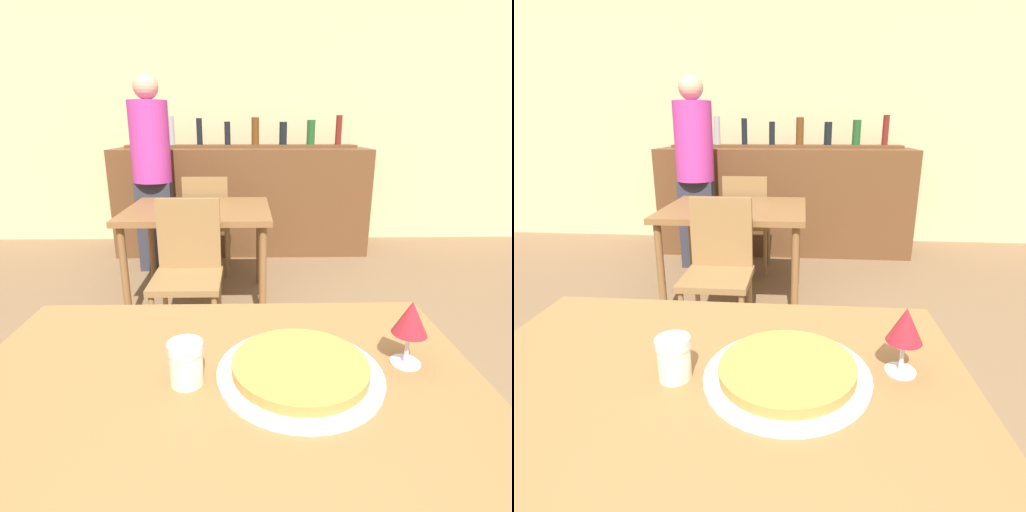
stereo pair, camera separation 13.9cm
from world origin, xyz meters
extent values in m
cube|color=#D1B784|center=(0.00, 3.94, 1.40)|extent=(8.00, 0.05, 2.80)
cube|color=brown|center=(0.00, 0.00, 0.75)|extent=(1.16, 0.74, 0.04)
cylinder|color=brown|center=(-0.52, 0.31, 0.36)|extent=(0.05, 0.05, 0.73)
cylinder|color=brown|center=(0.52, 0.31, 0.36)|extent=(0.05, 0.05, 0.73)
cube|color=brown|center=(-0.30, 2.08, 0.72)|extent=(1.03, 0.89, 0.04)
cylinder|color=brown|center=(-0.75, 1.69, 0.35)|extent=(0.05, 0.05, 0.70)
cylinder|color=brown|center=(0.15, 1.69, 0.35)|extent=(0.05, 0.05, 0.70)
cylinder|color=brown|center=(-0.75, 2.46, 0.35)|extent=(0.05, 0.05, 0.70)
cylinder|color=brown|center=(0.15, 2.46, 0.35)|extent=(0.05, 0.05, 0.70)
cube|color=brown|center=(0.00, 3.43, 0.54)|extent=(2.60, 0.56, 1.08)
cube|color=brown|center=(0.00, 3.57, 1.10)|extent=(2.39, 0.24, 0.03)
cylinder|color=#1E5123|center=(-1.02, 3.57, 1.27)|extent=(0.07, 0.07, 0.32)
cylinder|color=#9999A3|center=(-0.73, 3.57, 1.25)|extent=(0.07, 0.07, 0.28)
cylinder|color=black|center=(-0.44, 3.57, 1.24)|extent=(0.06, 0.06, 0.26)
cylinder|color=black|center=(-0.15, 3.57, 1.23)|extent=(0.06, 0.06, 0.23)
cylinder|color=#5B3314|center=(0.15, 3.57, 1.25)|extent=(0.08, 0.08, 0.27)
cylinder|color=black|center=(0.44, 3.57, 1.23)|extent=(0.08, 0.08, 0.23)
cylinder|color=#1E5123|center=(0.73, 3.57, 1.24)|extent=(0.09, 0.09, 0.25)
cylinder|color=maroon|center=(1.02, 3.57, 1.26)|extent=(0.07, 0.07, 0.29)
cube|color=olive|center=(-0.30, 1.38, 0.45)|extent=(0.40, 0.40, 0.04)
cube|color=olive|center=(-0.30, 1.57, 0.68)|extent=(0.38, 0.04, 0.43)
cylinder|color=olive|center=(-0.47, 1.21, 0.22)|extent=(0.03, 0.03, 0.43)
cylinder|color=olive|center=(-0.13, 1.21, 0.22)|extent=(0.03, 0.03, 0.43)
cylinder|color=olive|center=(-0.47, 1.55, 0.22)|extent=(0.03, 0.03, 0.43)
cylinder|color=olive|center=(-0.13, 1.55, 0.22)|extent=(0.03, 0.03, 0.43)
cube|color=olive|center=(-0.30, 2.77, 0.45)|extent=(0.40, 0.40, 0.04)
cube|color=olive|center=(-0.30, 2.59, 0.68)|extent=(0.38, 0.04, 0.43)
cylinder|color=olive|center=(-0.13, 2.94, 0.22)|extent=(0.03, 0.03, 0.43)
cylinder|color=olive|center=(-0.47, 2.94, 0.22)|extent=(0.03, 0.03, 0.43)
cylinder|color=olive|center=(-0.13, 2.60, 0.22)|extent=(0.03, 0.03, 0.43)
cylinder|color=olive|center=(-0.47, 2.60, 0.22)|extent=(0.03, 0.03, 0.43)
cylinder|color=silver|center=(0.17, -0.01, 0.78)|extent=(0.37, 0.37, 0.01)
cylinder|color=#CC7A38|center=(0.17, -0.01, 0.79)|extent=(0.30, 0.30, 0.02)
cylinder|color=beige|center=(-0.08, -0.03, 0.81)|extent=(0.07, 0.07, 0.08)
cylinder|color=silver|center=(-0.08, -0.03, 0.86)|extent=(0.08, 0.08, 0.02)
cube|color=#2D2D38|center=(-0.79, 2.85, 0.41)|extent=(0.32, 0.18, 0.82)
cylinder|color=#B2338C|center=(-0.79, 2.85, 1.16)|extent=(0.34, 0.34, 0.69)
sphere|color=tan|center=(-0.79, 2.85, 1.61)|extent=(0.21, 0.21, 0.21)
cylinder|color=silver|center=(0.43, 0.03, 0.77)|extent=(0.07, 0.07, 0.00)
cylinder|color=silver|center=(0.43, 0.03, 0.81)|extent=(0.01, 0.01, 0.07)
cone|color=maroon|center=(0.43, 0.03, 0.89)|extent=(0.08, 0.08, 0.08)
camera|label=1|loc=(0.06, -0.77, 1.30)|focal=28.00mm
camera|label=2|loc=(0.20, -0.77, 1.30)|focal=28.00mm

